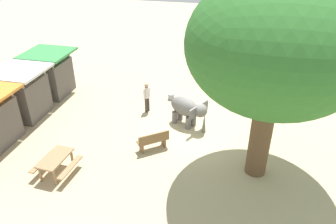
% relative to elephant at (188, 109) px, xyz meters
% --- Properties ---
extents(ground_plane, '(60.00, 60.00, 0.00)m').
position_rel_elephant_xyz_m(ground_plane, '(-0.73, -0.37, -0.92)').
color(ground_plane, tan).
extents(elephant, '(1.74, 2.03, 1.45)m').
position_rel_elephant_xyz_m(elephant, '(0.00, 0.00, 0.00)').
color(elephant, slate).
rests_on(elephant, ground_plane).
extents(person_handler, '(0.48, 0.32, 1.62)m').
position_rel_elephant_xyz_m(person_handler, '(0.89, 2.32, 0.02)').
color(person_handler, '#3F3833').
rests_on(person_handler, ground_plane).
extents(shade_tree_main, '(6.49, 5.95, 7.58)m').
position_rel_elephant_xyz_m(shade_tree_main, '(-2.82, -3.27, 4.31)').
color(shade_tree_main, brown).
rests_on(shade_tree_main, ground_plane).
extents(wooden_bench, '(1.17, 1.35, 0.88)m').
position_rel_elephant_xyz_m(wooden_bench, '(-2.34, 1.09, -0.45)').
color(wooden_bench, brown).
rests_on(wooden_bench, ground_plane).
extents(picnic_table_near, '(1.60, 1.58, 0.78)m').
position_rel_elephant_xyz_m(picnic_table_near, '(-4.73, 4.38, -0.34)').
color(picnic_table_near, '#9E7A51').
rests_on(picnic_table_near, ground_plane).
extents(market_stall_white, '(2.50, 2.50, 2.52)m').
position_rel_elephant_xyz_m(market_stall_white, '(-0.90, 8.26, 0.22)').
color(market_stall_white, '#59514C').
rests_on(market_stall_white, ground_plane).
extents(market_stall_green, '(2.50, 2.50, 2.52)m').
position_rel_elephant_xyz_m(market_stall_green, '(1.70, 8.26, 0.22)').
color(market_stall_green, '#59514C').
rests_on(market_stall_green, ground_plane).
extents(feed_bucket, '(0.36, 0.36, 0.32)m').
position_rel_elephant_xyz_m(feed_bucket, '(2.54, 1.39, -0.76)').
color(feed_bucket, gray).
rests_on(feed_bucket, ground_plane).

